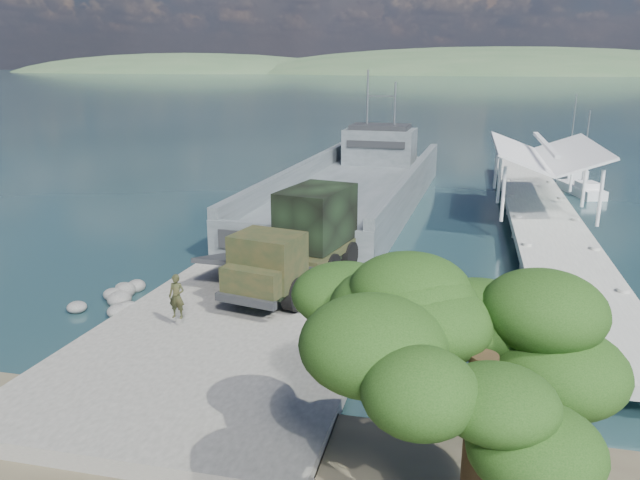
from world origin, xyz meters
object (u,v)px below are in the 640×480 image
at_px(sailboat_near, 582,190).
at_px(overhang_tree, 459,350).
at_px(landing_craft, 353,196).
at_px(pier, 542,203).
at_px(sailboat_far, 569,170).
at_px(military_truck, 301,239).
at_px(soldier, 177,306).

distance_m(sailboat_near, overhang_tree, 42.08).
height_order(landing_craft, overhang_tree, landing_craft).
distance_m(pier, sailboat_far, 21.63).
height_order(military_truck, sailboat_near, sailboat_near).
xyz_separation_m(pier, sailboat_near, (4.34, 11.51, -1.24)).
height_order(military_truck, sailboat_far, sailboat_far).
relative_size(sailboat_far, overhang_tree, 1.11).
distance_m(sailboat_far, overhang_tree, 51.47).
height_order(pier, sailboat_near, sailboat_near).
height_order(landing_craft, sailboat_far, landing_craft).
height_order(military_truck, soldier, military_truck).
xyz_separation_m(soldier, sailboat_far, (19.74, 41.45, -0.94)).
bearing_deg(sailboat_far, soldier, -122.94).
xyz_separation_m(pier, soldier, (-15.01, -20.38, -0.26)).
bearing_deg(soldier, overhang_tree, -40.47).
distance_m(pier, soldier, 25.31).
bearing_deg(pier, soldier, -126.38).
distance_m(soldier, sailboat_far, 45.92).
xyz_separation_m(soldier, overhang_tree, (10.17, -8.92, 3.56)).
bearing_deg(military_truck, landing_craft, 104.66).
bearing_deg(military_truck, pier, 63.23).
relative_size(landing_craft, military_truck, 3.85).
relative_size(pier, overhang_tree, 6.53).
height_order(pier, soldier, pier).
relative_size(military_truck, sailboat_far, 1.21).
distance_m(landing_craft, overhang_tree, 33.50).
bearing_deg(landing_craft, sailboat_near, 29.72).
bearing_deg(overhang_tree, military_truck, 115.05).
xyz_separation_m(landing_craft, sailboat_near, (16.84, 8.45, -0.48)).
distance_m(landing_craft, sailboat_far, 24.92).
bearing_deg(sailboat_near, landing_craft, -169.92).
height_order(sailboat_near, overhang_tree, sailboat_near).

